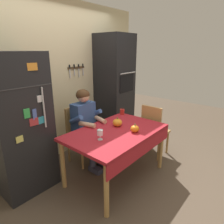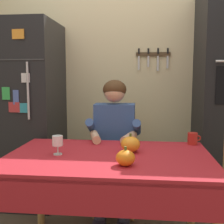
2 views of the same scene
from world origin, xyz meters
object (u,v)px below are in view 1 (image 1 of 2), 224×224
(seated_person, at_px, (86,122))
(pumpkin_large, at_px, (117,123))
(dining_table, at_px, (117,137))
(wine_glass, at_px, (100,133))
(pumpkin_medium, at_px, (135,129))
(coffee_mug, at_px, (122,112))
(chair_right_side, at_px, (153,129))
(wall_oven, at_px, (114,89))
(refrigerator, at_px, (17,124))
(chair_behind_person, at_px, (79,132))

(seated_person, height_order, pumpkin_large, seated_person)
(dining_table, xyz_separation_m, wine_glass, (-0.35, -0.00, 0.18))
(dining_table, distance_m, pumpkin_medium, 0.27)
(coffee_mug, bearing_deg, chair_right_side, -59.60)
(wall_oven, relative_size, wine_glass, 15.89)
(coffee_mug, bearing_deg, wall_oven, 51.26)
(wall_oven, height_order, coffee_mug, wall_oven)
(refrigerator, relative_size, chair_right_side, 1.94)
(wall_oven, distance_m, chair_behind_person, 1.20)
(coffee_mug, xyz_separation_m, wine_glass, (-0.97, -0.40, 0.04))
(coffee_mug, bearing_deg, pumpkin_large, -149.95)
(dining_table, height_order, coffee_mug, coffee_mug)
(wall_oven, distance_m, dining_table, 1.45)
(wall_oven, bearing_deg, coffee_mug, -128.74)
(seated_person, bearing_deg, coffee_mug, -18.02)
(dining_table, relative_size, coffee_mug, 13.46)
(wine_glass, relative_size, pumpkin_large, 0.96)
(chair_behind_person, bearing_deg, refrigerator, 174.45)
(seated_person, relative_size, chair_right_side, 1.34)
(pumpkin_large, relative_size, pumpkin_medium, 1.17)
(dining_table, bearing_deg, chair_behind_person, 91.39)
(chair_right_side, bearing_deg, wine_glass, 176.76)
(refrigerator, distance_m, chair_behind_person, 1.01)
(refrigerator, bearing_deg, coffee_mug, -17.24)
(refrigerator, relative_size, pumpkin_medium, 15.34)
(wine_glass, bearing_deg, chair_behind_person, 67.56)
(chair_right_side, relative_size, pumpkin_medium, 7.93)
(chair_right_side, height_order, wine_glass, chair_right_side)
(seated_person, height_order, wine_glass, seated_person)
(chair_right_side, bearing_deg, dining_table, 175.26)
(wall_oven, height_order, pumpkin_large, wall_oven)
(refrigerator, xyz_separation_m, wall_oven, (2.00, 0.04, 0.15))
(dining_table, height_order, chair_right_side, chair_right_side)
(coffee_mug, bearing_deg, seated_person, 161.98)
(pumpkin_large, bearing_deg, wall_oven, 41.72)
(chair_behind_person, bearing_deg, wine_glass, -112.44)
(wall_oven, xyz_separation_m, wine_glass, (-1.40, -0.93, -0.22))
(refrigerator, xyz_separation_m, seated_person, (0.93, -0.28, -0.16))
(chair_right_side, bearing_deg, refrigerator, 152.64)
(wall_oven, xyz_separation_m, pumpkin_medium, (-0.92, -1.12, -0.26))
(refrigerator, bearing_deg, chair_behind_person, -5.55)
(chair_behind_person, relative_size, wine_glass, 7.04)
(pumpkin_large, xyz_separation_m, pumpkin_medium, (-0.02, -0.32, -0.01))
(seated_person, height_order, chair_right_side, seated_person)
(seated_person, height_order, pumpkin_medium, seated_person)
(refrigerator, bearing_deg, pumpkin_large, -34.99)
(refrigerator, relative_size, chair_behind_person, 1.94)
(wall_oven, relative_size, chair_right_side, 2.26)
(pumpkin_large, bearing_deg, coffee_mug, 30.05)
(wall_oven, bearing_deg, chair_behind_person, -173.06)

